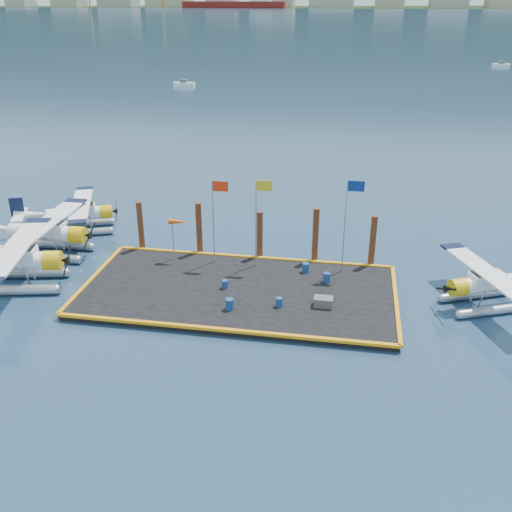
{
  "coord_description": "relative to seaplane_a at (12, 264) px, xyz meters",
  "views": [
    {
      "loc": [
        6.67,
        -32.02,
        17.78
      ],
      "look_at": [
        0.81,
        2.0,
        1.92
      ],
      "focal_mm": 40.0,
      "sensor_mm": 36.0,
      "label": 1
    }
  ],
  "objects": [
    {
      "name": "windsock",
      "position": [
        9.91,
        5.17,
        1.57
      ],
      "size": [
        1.4,
        0.44,
        3.12
      ],
      "color": "#9897A0",
      "rests_on": "dock"
    },
    {
      "name": "piling_4",
      "position": [
        23.44,
        6.77,
        0.35
      ],
      "size": [
        0.44,
        0.44,
        4.0
      ],
      "primitive_type": "cylinder",
      "color": "#401E12",
      "rests_on": "ground"
    },
    {
      "name": "flagpole_yellow",
      "position": [
        15.64,
        5.17,
        2.86
      ],
      "size": [
        1.14,
        0.08,
        6.2
      ],
      "color": "#9897A0",
      "rests_on": "dock"
    },
    {
      "name": "piling_1",
      "position": [
        10.94,
        6.77,
        0.45
      ],
      "size": [
        0.44,
        0.44,
        4.2
      ],
      "primitive_type": "cylinder",
      "color": "#401E12",
      "rests_on": "ground"
    },
    {
      "name": "flagpole_red",
      "position": [
        12.64,
        5.17,
        2.74
      ],
      "size": [
        1.14,
        0.08,
        6.0
      ],
      "color": "#9897A0",
      "rests_on": "dock"
    },
    {
      "name": "seaplane_c",
      "position": [
        -0.12,
        9.83,
        -0.25
      ],
      "size": [
        8.4,
        8.89,
        3.22
      ],
      "rotation": [
        0.0,
        0.0,
        -1.2
      ],
      "color": "#9B9EA9",
      "rests_on": "ground"
    },
    {
      "name": "dock_bumpers",
      "position": [
        14.94,
        1.37,
        -1.16
      ],
      "size": [
        20.25,
        10.25,
        0.18
      ],
      "primitive_type": null,
      "color": "orange",
      "rests_on": "dock"
    },
    {
      "name": "flagpole_blue",
      "position": [
        21.63,
        5.17,
        3.03
      ],
      "size": [
        1.14,
        0.08,
        6.5
      ],
      "color": "#9897A0",
      "rests_on": "dock"
    },
    {
      "name": "drum_0",
      "position": [
        14.03,
        1.38,
        -0.98
      ],
      "size": [
        0.39,
        0.39,
        0.55
      ],
      "primitive_type": "cylinder",
      "color": "navy",
      "rests_on": "dock"
    },
    {
      "name": "ground",
      "position": [
        14.94,
        1.37,
        -1.65
      ],
      "size": [
        4000.0,
        4000.0,
        0.0
      ],
      "primitive_type": "plane",
      "color": "navy",
      "rests_on": "ground"
    },
    {
      "name": "piling_2",
      "position": [
        15.44,
        6.77,
        0.25
      ],
      "size": [
        0.44,
        0.44,
        3.8
      ],
      "primitive_type": "cylinder",
      "color": "#401E12",
      "rests_on": "ground"
    },
    {
      "name": "seaplane_b",
      "position": [
        -0.4,
        5.09,
        -0.07
      ],
      "size": [
        9.27,
        10.21,
        3.64
      ],
      "rotation": [
        0.0,
        0.0,
        -1.54
      ],
      "color": "#9B9EA9",
      "rests_on": "ground"
    },
    {
      "name": "drum_2",
      "position": [
        20.51,
        3.33,
        -0.93
      ],
      "size": [
        0.46,
        0.46,
        0.65
      ],
      "primitive_type": "cylinder",
      "color": "navy",
      "rests_on": "dock"
    },
    {
      "name": "drum_4",
      "position": [
        18.99,
        4.62,
        -0.93
      ],
      "size": [
        0.46,
        0.46,
        0.65
      ],
      "primitive_type": "cylinder",
      "color": "navy",
      "rests_on": "dock"
    },
    {
      "name": "crate",
      "position": [
        20.49,
        0.09,
        -0.97
      ],
      "size": [
        1.15,
        0.77,
        0.58
      ],
      "primitive_type": "cube",
      "color": "#4E4E53",
      "rests_on": "dock"
    },
    {
      "name": "seaplane_d",
      "position": [
        30.62,
        2.58,
        -0.26
      ],
      "size": [
        8.35,
        8.81,
        3.2
      ],
      "rotation": [
        0.0,
        0.0,
        1.96
      ],
      "color": "#9B9EA9",
      "rests_on": "ground"
    },
    {
      "name": "piling_0",
      "position": [
        6.44,
        6.77,
        0.35
      ],
      "size": [
        0.44,
        0.44,
        4.0
      ],
      "primitive_type": "cylinder",
      "color": "#401E12",
      "rests_on": "ground"
    },
    {
      "name": "dock",
      "position": [
        14.94,
        1.37,
        -1.45
      ],
      "size": [
        20.0,
        10.0,
        0.4
      ],
      "primitive_type": "cube",
      "color": "black",
      "rests_on": "ground"
    },
    {
      "name": "drum_1",
      "position": [
        17.84,
        -0.42,
        -0.96
      ],
      "size": [
        0.41,
        0.41,
        0.58
      ],
      "primitive_type": "cylinder",
      "color": "navy",
      "rests_on": "dock"
    },
    {
      "name": "seaplane_a",
      "position": [
        0.0,
        0.0,
        0.0
      ],
      "size": [
        9.88,
        10.73,
        3.8
      ],
      "rotation": [
        0.0,
        0.0,
        -1.35
      ],
      "color": "#9B9EA9",
      "rests_on": "ground"
    },
    {
      "name": "piling_3",
      "position": [
        19.44,
        6.77,
        0.5
      ],
      "size": [
        0.44,
        0.44,
        4.3
      ],
      "primitive_type": "cylinder",
      "color": "#401E12",
      "rests_on": "ground"
    },
    {
      "name": "drum_3",
      "position": [
        14.92,
        -1.26,
        -0.91
      ],
      "size": [
        0.49,
        0.49,
        0.69
      ],
      "primitive_type": "cylinder",
      "color": "navy",
      "rests_on": "dock"
    }
  ]
}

